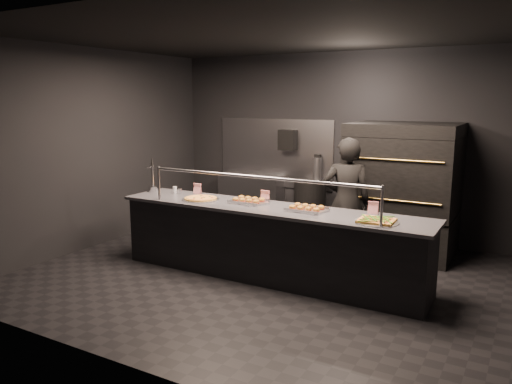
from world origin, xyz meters
TOP-DOWN VIEW (x-y plane):
  - room at (-0.02, 0.05)m, footprint 6.04×6.00m
  - service_counter at (0.00, -0.00)m, footprint 4.10×0.78m
  - pizza_oven at (1.20, 1.90)m, footprint 1.50×1.23m
  - prep_shelf at (-1.60, 2.32)m, footprint 1.20×0.35m
  - towel_dispenser at (-0.90, 2.39)m, footprint 0.30×0.20m
  - fire_extinguisher at (-0.35, 2.40)m, footprint 0.14×0.14m
  - beer_tap at (-1.95, 0.09)m, footprint 0.13×0.19m
  - round_pizza at (-1.01, -0.04)m, footprint 0.50×0.50m
  - slider_tray_a at (-0.35, 0.10)m, footprint 0.54×0.47m
  - slider_tray_b at (0.50, 0.04)m, footprint 0.51×0.42m
  - square_pizza at (1.40, -0.12)m, footprint 0.48×0.48m
  - condiment_jar at (-1.57, 0.15)m, footprint 0.15×0.06m
  - tent_cards at (-0.08, 0.28)m, footprint 2.66×0.04m
  - trash_bin at (-0.40, 2.22)m, footprint 0.54×0.54m
  - worker at (0.67, 0.98)m, footprint 0.74×0.60m

SIDE VIEW (x-z plane):
  - trash_bin at x=-0.40m, z-range 0.00..0.90m
  - prep_shelf at x=-1.60m, z-range 0.00..0.90m
  - service_counter at x=0.00m, z-range -0.22..1.15m
  - worker at x=0.67m, z-range 0.00..1.75m
  - round_pizza at x=-1.01m, z-range 0.92..0.95m
  - square_pizza at x=1.40m, z-range 0.92..0.96m
  - slider_tray_a at x=-0.35m, z-range 0.91..0.98m
  - slider_tray_b at x=0.50m, z-range 0.91..0.98m
  - condiment_jar at x=-1.57m, z-range 0.92..1.01m
  - pizza_oven at x=1.20m, z-range 0.01..1.92m
  - tent_cards at x=-0.08m, z-range 0.92..1.07m
  - fire_extinguisher at x=-0.35m, z-range 0.81..1.31m
  - beer_tap at x=-1.95m, z-range 0.81..1.33m
  - room at x=-0.02m, z-range 0.00..3.00m
  - towel_dispenser at x=-0.90m, z-range 1.38..1.73m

